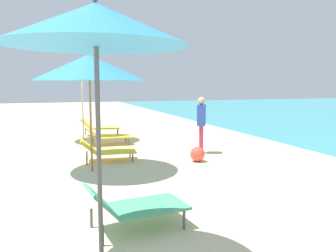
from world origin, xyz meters
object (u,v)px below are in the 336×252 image
Objects in this scene: umbrella_second at (96,25)px; umbrella_third at (89,68)px; lounger_farthest_inland at (109,136)px; person_walking_near at (201,119)px; umbrella_farthest at (81,69)px; beach_ball at (197,154)px; lounger_second_shoreside at (134,205)px; lounger_third_shoreside at (107,150)px; lounger_farthest_shoreside at (100,127)px.

umbrella_third is at bearing 85.04° from umbrella_second.
lounger_farthest_inland is 3.26m from person_walking_near.
umbrella_farthest is 5.42m from beach_ball.
beach_ball is at bearing 55.19° from umbrella_second.
lounger_second_shoreside is 3.66× the size of beach_ball.
umbrella_farthest is at bearing 87.56° from umbrella_third.
umbrella_second is 4.30m from umbrella_third.
person_walking_near is (2.72, 0.14, 0.69)m from lounger_third_shoreside.
person_walking_near is at bearing 18.50° from umbrella_third.
lounger_second_shoreside reaches higher than lounger_farthest_inland.
umbrella_second reaches higher than person_walking_near.
umbrella_second is at bearing -83.84° from lounger_farthest_shoreside.
umbrella_farthest is 2.56m from lounger_farthest_shoreside.
umbrella_second reaches higher than umbrella_farthest.
beach_ball is (3.05, 4.39, -2.36)m from umbrella_second.
lounger_farthest_inland is (0.70, 6.62, -0.04)m from lounger_second_shoreside.
umbrella_farthest is 1.95× the size of lounger_farthest_inland.
lounger_farthest_inland is at bearing 77.22° from lounger_second_shoreside.
umbrella_second is 5.74m from lounger_third_shoreside.
umbrella_second is 5.84m from beach_ball.
lounger_farthest_shoreside is (0.70, 8.86, -0.00)m from lounger_second_shoreside.
beach_ball is at bearing 2.50° from umbrella_third.
lounger_third_shoreside is at bearing -81.53° from lounger_farthest_shoreside.
lounger_third_shoreside is 0.90× the size of lounger_farthest_shoreside.
umbrella_second reaches higher than umbrella_third.
lounger_farthest_shoreside is 1.12× the size of lounger_farthest_inland.
beach_ball is (1.78, -3.15, -0.11)m from lounger_farthest_inland.
lounger_farthest_shoreside is (1.28, 9.78, -2.21)m from umbrella_second.
umbrella_second is at bearing -93.56° from lounger_third_shoreside.
lounger_second_shoreside is 0.97× the size of lounger_third_shoreside.
umbrella_farthest is 7.24× the size of beach_ball.
umbrella_second is 1.94× the size of lounger_third_shoreside.
umbrella_farthest reaches higher than lounger_farthest_inland.
lounger_second_shoreside is 0.51× the size of umbrella_farthest.
beach_ball is at bearing -14.64° from lounger_third_shoreside.
lounger_second_shoreside is 4.30m from lounger_third_shoreside.
umbrella_farthest is 1.74× the size of lounger_farthest_shoreside.
umbrella_second is at bearing -97.70° from lounger_farthest_inland.
umbrella_farthest reaches higher than lounger_farthest_shoreside.
umbrella_second reaches higher than lounger_farthest_shoreside.
umbrella_second is 1.01× the size of umbrella_farthest.
lounger_second_shoreside is at bearing -80.94° from lounger_farthest_shoreside.
umbrella_farthest is at bearing 101.13° from lounger_third_shoreside.
umbrella_second is 1.75× the size of lounger_farthest_shoreside.
person_walking_near is (3.03, -3.26, -1.52)m from umbrella_farthest.
lounger_third_shoreside reaches higher than beach_ball.
umbrella_second reaches higher than lounger_third_shoreside.
lounger_farthest_inland is at bearing -56.22° from umbrella_farthest.
umbrella_farthest reaches higher than lounger_second_shoreside.
lounger_second_shoreside is at bearing -86.53° from umbrella_third.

